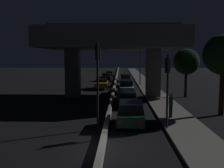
{
  "coord_description": "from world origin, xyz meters",
  "views": [
    {
      "loc": [
        0.92,
        -13.04,
        4.73
      ],
      "look_at": [
        -0.19,
        20.69,
        1.23
      ],
      "focal_mm": 42.0,
      "sensor_mm": 36.0,
      "label": 1
    }
  ],
  "objects_px": {
    "street_lamp": "(138,56)",
    "motorcycle_red_filtering_mid": "(118,100)",
    "traffic_light_right_of_median": "(167,79)",
    "car_grey_fifth": "(124,78)",
    "pedestrian_on_sidewalk": "(171,105)",
    "traffic_light_left_of_median": "(98,70)",
    "car_black_second_oncoming": "(106,77)",
    "car_silver_fourth": "(125,80)",
    "car_taxi_yellow_lead_oncoming": "(101,84)",
    "motorcycle_black_filtering_near": "(120,116)",
    "car_black_third_oncoming": "(109,74)",
    "car_dark_green_lead": "(131,113)",
    "car_black_second": "(128,98)",
    "motorcycle_blue_filtering_far": "(119,93)",
    "car_white_third": "(126,86)"
  },
  "relations": [
    {
      "from": "motorcycle_blue_filtering_far",
      "to": "traffic_light_right_of_median",
      "type": "bearing_deg",
      "value": -169.22
    },
    {
      "from": "car_grey_fifth",
      "to": "street_lamp",
      "type": "bearing_deg",
      "value": -164.9
    },
    {
      "from": "car_taxi_yellow_lead_oncoming",
      "to": "motorcycle_black_filtering_near",
      "type": "relative_size",
      "value": 2.53
    },
    {
      "from": "car_grey_fifth",
      "to": "pedestrian_on_sidewalk",
      "type": "relative_size",
      "value": 2.2
    },
    {
      "from": "motorcycle_blue_filtering_far",
      "to": "pedestrian_on_sidewalk",
      "type": "xyz_separation_m",
      "value": [
        4.02,
        -10.0,
        0.48
      ]
    },
    {
      "from": "motorcycle_red_filtering_mid",
      "to": "traffic_light_left_of_median",
      "type": "bearing_deg",
      "value": 170.23
    },
    {
      "from": "traffic_light_right_of_median",
      "to": "car_taxi_yellow_lead_oncoming",
      "type": "xyz_separation_m",
      "value": [
        -5.84,
        21.81,
        -2.55
      ]
    },
    {
      "from": "car_black_second",
      "to": "pedestrian_on_sidewalk",
      "type": "height_order",
      "value": "pedestrian_on_sidewalk"
    },
    {
      "from": "car_black_third_oncoming",
      "to": "motorcycle_red_filtering_mid",
      "type": "height_order",
      "value": "motorcycle_red_filtering_mid"
    },
    {
      "from": "car_silver_fourth",
      "to": "car_grey_fifth",
      "type": "xyz_separation_m",
      "value": [
        -0.04,
        8.58,
        -0.27
      ]
    },
    {
      "from": "car_black_second",
      "to": "car_taxi_yellow_lead_oncoming",
      "type": "bearing_deg",
      "value": 15.03
    },
    {
      "from": "traffic_light_right_of_median",
      "to": "car_black_third_oncoming",
      "type": "relative_size",
      "value": 1.03
    },
    {
      "from": "car_black_second_oncoming",
      "to": "motorcycle_black_filtering_near",
      "type": "bearing_deg",
      "value": 5.23
    },
    {
      "from": "car_dark_green_lead",
      "to": "street_lamp",
      "type": "bearing_deg",
      "value": -2.24
    },
    {
      "from": "traffic_light_left_of_median",
      "to": "street_lamp",
      "type": "bearing_deg",
      "value": 80.65
    },
    {
      "from": "car_black_second_oncoming",
      "to": "pedestrian_on_sidewalk",
      "type": "relative_size",
      "value": 2.19
    },
    {
      "from": "car_taxi_yellow_lead_oncoming",
      "to": "car_black_second_oncoming",
      "type": "height_order",
      "value": "car_black_second_oncoming"
    },
    {
      "from": "car_silver_fourth",
      "to": "car_black_third_oncoming",
      "type": "distance_m",
      "value": 19.14
    },
    {
      "from": "street_lamp",
      "to": "motorcycle_blue_filtering_far",
      "type": "relative_size",
      "value": 4.73
    },
    {
      "from": "car_grey_fifth",
      "to": "motorcycle_red_filtering_mid",
      "type": "distance_m",
      "value": 26.37
    },
    {
      "from": "traffic_light_left_of_median",
      "to": "car_white_third",
      "type": "xyz_separation_m",
      "value": [
        2.21,
        17.47,
        -3.0
      ]
    },
    {
      "from": "street_lamp",
      "to": "pedestrian_on_sidewalk",
      "type": "height_order",
      "value": "street_lamp"
    },
    {
      "from": "car_grey_fifth",
      "to": "motorcycle_black_filtering_near",
      "type": "distance_m",
      "value": 33.05
    },
    {
      "from": "car_grey_fifth",
      "to": "car_taxi_yellow_lead_oncoming",
      "type": "xyz_separation_m",
      "value": [
        -3.51,
        -12.32,
        0.05
      ]
    },
    {
      "from": "traffic_light_left_of_median",
      "to": "car_black_second_oncoming",
      "type": "relative_size",
      "value": 1.42
    },
    {
      "from": "car_black_third_oncoming",
      "to": "car_white_third",
      "type": "bearing_deg",
      "value": 7.55
    },
    {
      "from": "car_black_second",
      "to": "car_silver_fourth",
      "type": "xyz_separation_m",
      "value": [
        0.0,
        17.0,
        0.31
      ]
    },
    {
      "from": "car_dark_green_lead",
      "to": "car_black_third_oncoming",
      "type": "bearing_deg",
      "value": 7.06
    },
    {
      "from": "car_dark_green_lead",
      "to": "car_silver_fourth",
      "type": "height_order",
      "value": "car_silver_fourth"
    },
    {
      "from": "car_black_third_oncoming",
      "to": "traffic_light_right_of_median",
      "type": "bearing_deg",
      "value": 7.64
    },
    {
      "from": "car_black_second_oncoming",
      "to": "car_black_third_oncoming",
      "type": "height_order",
      "value": "car_black_second_oncoming"
    },
    {
      "from": "traffic_light_left_of_median",
      "to": "motorcycle_black_filtering_near",
      "type": "distance_m",
      "value": 3.71
    },
    {
      "from": "car_black_second_oncoming",
      "to": "car_grey_fifth",
      "type": "bearing_deg",
      "value": 84.75
    },
    {
      "from": "car_taxi_yellow_lead_oncoming",
      "to": "motorcycle_black_filtering_near",
      "type": "xyz_separation_m",
      "value": [
        2.8,
        -20.73,
        -0.14
      ]
    },
    {
      "from": "car_silver_fourth",
      "to": "car_taxi_yellow_lead_oncoming",
      "type": "height_order",
      "value": "car_silver_fourth"
    },
    {
      "from": "street_lamp",
      "to": "car_taxi_yellow_lead_oncoming",
      "type": "xyz_separation_m",
      "value": [
        -5.74,
        -4.79,
        -4.17
      ]
    },
    {
      "from": "car_silver_fourth",
      "to": "motorcycle_red_filtering_mid",
      "type": "relative_size",
      "value": 2.31
    },
    {
      "from": "car_dark_green_lead",
      "to": "motorcycle_black_filtering_near",
      "type": "relative_size",
      "value": 2.31
    },
    {
      "from": "car_white_third",
      "to": "car_black_second",
      "type": "bearing_deg",
      "value": 179.41
    },
    {
      "from": "traffic_light_right_of_median",
      "to": "motorcycle_black_filtering_near",
      "type": "bearing_deg",
      "value": 160.34
    },
    {
      "from": "traffic_light_right_of_median",
      "to": "car_grey_fifth",
      "type": "height_order",
      "value": "traffic_light_right_of_median"
    },
    {
      "from": "street_lamp",
      "to": "motorcycle_red_filtering_mid",
      "type": "distance_m",
      "value": 19.56
    },
    {
      "from": "car_silver_fourth",
      "to": "car_taxi_yellow_lead_oncoming",
      "type": "xyz_separation_m",
      "value": [
        -3.55,
        -3.74,
        -0.23
      ]
    },
    {
      "from": "street_lamp",
      "to": "pedestrian_on_sidewalk",
      "type": "xyz_separation_m",
      "value": [
        0.91,
        -23.69,
        -3.86
      ]
    },
    {
      "from": "traffic_light_right_of_median",
      "to": "motorcycle_red_filtering_mid",
      "type": "bearing_deg",
      "value": 112.39
    },
    {
      "from": "car_dark_green_lead",
      "to": "pedestrian_on_sidewalk",
      "type": "relative_size",
      "value": 2.23
    },
    {
      "from": "car_black_second",
      "to": "car_white_third",
      "type": "relative_size",
      "value": 1.03
    },
    {
      "from": "traffic_light_left_of_median",
      "to": "car_white_third",
      "type": "relative_size",
      "value": 1.25
    },
    {
      "from": "car_dark_green_lead",
      "to": "car_white_third",
      "type": "height_order",
      "value": "car_white_third"
    },
    {
      "from": "car_taxi_yellow_lead_oncoming",
      "to": "car_dark_green_lead",
      "type": "bearing_deg",
      "value": 7.34
    }
  ]
}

